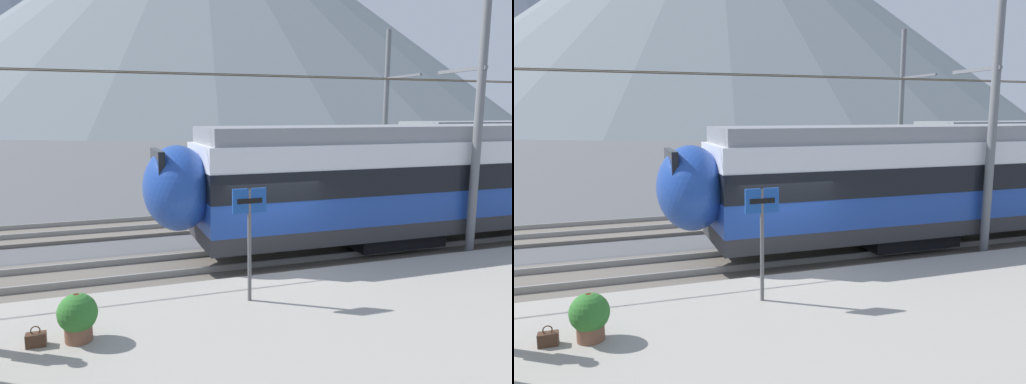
% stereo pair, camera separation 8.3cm
% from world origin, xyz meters
% --- Properties ---
extents(ground_plane, '(400.00, 400.00, 0.00)m').
position_xyz_m(ground_plane, '(0.00, 0.00, 0.00)').
color(ground_plane, '#565659').
extents(platform_slab, '(120.00, 6.22, 0.39)m').
position_xyz_m(platform_slab, '(0.00, -3.93, 0.20)').
color(platform_slab, '#A39E93').
rests_on(platform_slab, ground).
extents(track_near, '(120.00, 3.00, 0.28)m').
position_xyz_m(track_near, '(0.00, 1.23, 0.07)').
color(track_near, '#6B6359').
rests_on(track_near, ground).
extents(track_far, '(120.00, 3.00, 0.28)m').
position_xyz_m(track_far, '(0.00, 6.63, 0.07)').
color(track_far, '#6B6359').
rests_on(track_far, ground).
extents(catenary_mast_mid, '(43.52, 1.91, 8.46)m').
position_xyz_m(catenary_mast_mid, '(6.05, -0.28, 4.32)').
color(catenary_mast_mid, slate).
rests_on(catenary_mast_mid, ground).
extents(catenary_mast_far_side, '(43.52, 2.68, 8.11)m').
position_xyz_m(catenary_mast_far_side, '(9.25, 8.83, 4.22)').
color(catenary_mast_far_side, slate).
rests_on(catenary_mast_far_side, ground).
extents(platform_sign, '(0.70, 0.08, 2.35)m').
position_xyz_m(platform_sign, '(-1.32, -2.27, 2.11)').
color(platform_sign, '#59595B').
rests_on(platform_sign, platform_slab).
extents(handbag_beside_passenger, '(0.32, 0.18, 0.35)m').
position_xyz_m(handbag_beside_passenger, '(-5.29, -3.02, 0.51)').
color(handbag_beside_passenger, '#472D1E').
rests_on(handbag_beside_passenger, platform_slab).
extents(potted_plant_platform_edge, '(0.67, 0.67, 0.83)m').
position_xyz_m(potted_plant_platform_edge, '(-4.63, -3.04, 0.86)').
color(potted_plant_platform_edge, brown).
rests_on(potted_plant_platform_edge, platform_slab).
extents(mountain_left_ridge, '(189.73, 189.73, 69.41)m').
position_xyz_m(mountain_left_ridge, '(-34.27, 200.14, 34.71)').
color(mountain_left_ridge, '#515B6B').
rests_on(mountain_left_ridge, ground).
extents(mountain_central_peak, '(211.19, 211.19, 82.05)m').
position_xyz_m(mountain_central_peak, '(35.30, 165.65, 41.02)').
color(mountain_central_peak, slate).
rests_on(mountain_central_peak, ground).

